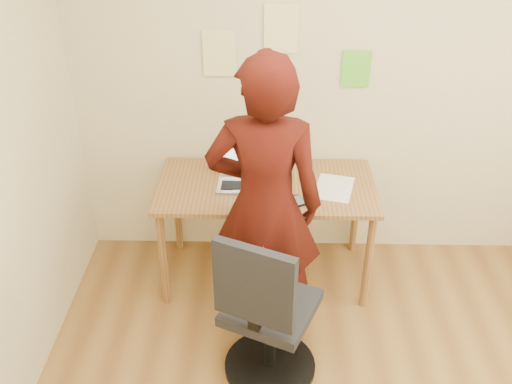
{
  "coord_description": "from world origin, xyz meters",
  "views": [
    {
      "loc": [
        -0.45,
        -1.76,
        2.63
      ],
      "look_at": [
        -0.51,
        0.95,
        0.95
      ],
      "focal_mm": 40.0,
      "sensor_mm": 36.0,
      "label": 1
    }
  ],
  "objects_px": {
    "laptop": "(241,176)",
    "office_chair": "(266,320)",
    "desk": "(266,196)",
    "person": "(265,206)",
    "phone": "(298,201)"
  },
  "relations": [
    {
      "from": "desk",
      "to": "laptop",
      "type": "bearing_deg",
      "value": 172.63
    },
    {
      "from": "office_chair",
      "to": "phone",
      "type": "bearing_deg",
      "value": 98.64
    },
    {
      "from": "desk",
      "to": "person",
      "type": "relative_size",
      "value": 0.78
    },
    {
      "from": "laptop",
      "to": "office_chair",
      "type": "xyz_separation_m",
      "value": [
        0.17,
        -0.93,
        -0.35
      ]
    },
    {
      "from": "desk",
      "to": "phone",
      "type": "xyz_separation_m",
      "value": [
        0.2,
        -0.19,
        0.09
      ]
    },
    {
      "from": "laptop",
      "to": "office_chair",
      "type": "bearing_deg",
      "value": -77.39
    },
    {
      "from": "desk",
      "to": "office_chair",
      "type": "xyz_separation_m",
      "value": [
        0.01,
        -0.91,
        -0.22
      ]
    },
    {
      "from": "phone",
      "to": "person",
      "type": "distance_m",
      "value": 0.39
    },
    {
      "from": "desk",
      "to": "office_chair",
      "type": "height_order",
      "value": "office_chair"
    },
    {
      "from": "laptop",
      "to": "person",
      "type": "xyz_separation_m",
      "value": [
        0.16,
        -0.51,
        0.11
      ]
    },
    {
      "from": "desk",
      "to": "phone",
      "type": "bearing_deg",
      "value": -44.55
    },
    {
      "from": "phone",
      "to": "person",
      "type": "height_order",
      "value": "person"
    },
    {
      "from": "person",
      "to": "office_chair",
      "type": "bearing_deg",
      "value": 95.77
    },
    {
      "from": "desk",
      "to": "phone",
      "type": "relative_size",
      "value": 10.17
    },
    {
      "from": "laptop",
      "to": "person",
      "type": "distance_m",
      "value": 0.55
    }
  ]
}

